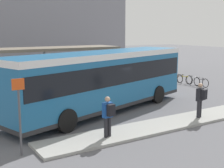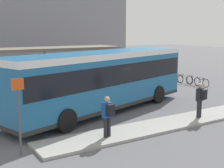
{
  "view_description": "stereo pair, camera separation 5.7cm",
  "coord_description": "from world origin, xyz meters",
  "px_view_note": "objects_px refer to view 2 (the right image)",
  "views": [
    {
      "loc": [
        -8.51,
        -14.49,
        4.45
      ],
      "look_at": [
        0.6,
        0.0,
        1.48
      ],
      "focal_mm": 50.0,
      "sensor_mm": 36.0,
      "label": 1
    },
    {
      "loc": [
        -8.46,
        -14.52,
        4.45
      ],
      "look_at": [
        0.6,
        0.0,
        1.48
      ],
      "focal_mm": 50.0,
      "sensor_mm": 36.0,
      "label": 2
    }
  ],
  "objects_px": {
    "bicycle_black": "(201,82)",
    "bicycle_white": "(193,81)",
    "bicycle_orange": "(177,78)",
    "pedestrian_waiting": "(108,114)",
    "bicycle_yellow": "(185,79)",
    "potted_planter_near_shelter": "(69,93)",
    "city_bus": "(103,77)",
    "pedestrian_companion": "(201,98)",
    "platform_sign": "(19,113)"
  },
  "relations": [
    {
      "from": "city_bus",
      "to": "bicycle_yellow",
      "type": "bearing_deg",
      "value": 4.61
    },
    {
      "from": "bicycle_black",
      "to": "potted_planter_near_shelter",
      "type": "xyz_separation_m",
      "value": [
        -11.19,
        0.59,
        0.24
      ]
    },
    {
      "from": "pedestrian_companion",
      "to": "bicycle_orange",
      "type": "distance_m",
      "value": 11.51
    },
    {
      "from": "bicycle_black",
      "to": "city_bus",
      "type": "bearing_deg",
      "value": 107.84
    },
    {
      "from": "pedestrian_waiting",
      "to": "platform_sign",
      "type": "xyz_separation_m",
      "value": [
        -3.49,
        0.29,
        0.47
      ]
    },
    {
      "from": "city_bus",
      "to": "pedestrian_companion",
      "type": "relative_size",
      "value": 7.03
    },
    {
      "from": "pedestrian_companion",
      "to": "bicycle_yellow",
      "type": "relative_size",
      "value": 1.0
    },
    {
      "from": "city_bus",
      "to": "pedestrian_waiting",
      "type": "distance_m",
      "value": 4.66
    },
    {
      "from": "bicycle_black",
      "to": "bicycle_yellow",
      "type": "xyz_separation_m",
      "value": [
        -0.1,
        1.75,
        0.01
      ]
    },
    {
      "from": "bicycle_yellow",
      "to": "platform_sign",
      "type": "height_order",
      "value": "platform_sign"
    },
    {
      "from": "bicycle_white",
      "to": "bicycle_orange",
      "type": "bearing_deg",
      "value": -165.4
    },
    {
      "from": "pedestrian_waiting",
      "to": "potted_planter_near_shelter",
      "type": "height_order",
      "value": "pedestrian_waiting"
    },
    {
      "from": "bicycle_white",
      "to": "bicycle_yellow",
      "type": "relative_size",
      "value": 0.98
    },
    {
      "from": "bicycle_white",
      "to": "bicycle_orange",
      "type": "height_order",
      "value": "bicycle_white"
    },
    {
      "from": "bicycle_white",
      "to": "bicycle_orange",
      "type": "relative_size",
      "value": 1.12
    },
    {
      "from": "city_bus",
      "to": "bicycle_orange",
      "type": "xyz_separation_m",
      "value": [
        10.32,
        5.06,
        -1.58
      ]
    },
    {
      "from": "pedestrian_companion",
      "to": "platform_sign",
      "type": "xyz_separation_m",
      "value": [
        -8.91,
        0.24,
        0.44
      ]
    },
    {
      "from": "pedestrian_waiting",
      "to": "bicycle_orange",
      "type": "relative_size",
      "value": 1.11
    },
    {
      "from": "bicycle_black",
      "to": "bicycle_white",
      "type": "distance_m",
      "value": 0.88
    },
    {
      "from": "bicycle_black",
      "to": "bicycle_white",
      "type": "height_order",
      "value": "bicycle_white"
    },
    {
      "from": "bicycle_white",
      "to": "potted_planter_near_shelter",
      "type": "distance_m",
      "value": 11.21
    },
    {
      "from": "pedestrian_waiting",
      "to": "bicycle_white",
      "type": "relative_size",
      "value": 0.99
    },
    {
      "from": "city_bus",
      "to": "bicycle_yellow",
      "type": "distance_m",
      "value": 11.31
    },
    {
      "from": "pedestrian_companion",
      "to": "bicycle_yellow",
      "type": "distance_m",
      "value": 10.87
    },
    {
      "from": "pedestrian_companion",
      "to": "platform_sign",
      "type": "relative_size",
      "value": 0.62
    },
    {
      "from": "bicycle_white",
      "to": "platform_sign",
      "type": "distance_m",
      "value": 17.65
    },
    {
      "from": "city_bus",
      "to": "bicycle_black",
      "type": "xyz_separation_m",
      "value": [
        10.49,
        2.43,
        -1.55
      ]
    },
    {
      "from": "pedestrian_companion",
      "to": "bicycle_black",
      "type": "height_order",
      "value": "pedestrian_companion"
    },
    {
      "from": "pedestrian_waiting",
      "to": "bicycle_orange",
      "type": "distance_m",
      "value": 15.46
    },
    {
      "from": "pedestrian_companion",
      "to": "potted_planter_near_shelter",
      "type": "distance_m",
      "value": 8.1
    },
    {
      "from": "bicycle_black",
      "to": "bicycle_orange",
      "type": "xyz_separation_m",
      "value": [
        -0.17,
        2.63,
        -0.03
      ]
    },
    {
      "from": "city_bus",
      "to": "bicycle_black",
      "type": "distance_m",
      "value": 10.88
    },
    {
      "from": "potted_planter_near_shelter",
      "to": "bicycle_white",
      "type": "bearing_deg",
      "value": 1.44
    },
    {
      "from": "bicycle_yellow",
      "to": "bicycle_orange",
      "type": "relative_size",
      "value": 1.14
    },
    {
      "from": "city_bus",
      "to": "potted_planter_near_shelter",
      "type": "bearing_deg",
      "value": 85.71
    },
    {
      "from": "pedestrian_waiting",
      "to": "bicycle_yellow",
      "type": "height_order",
      "value": "pedestrian_waiting"
    },
    {
      "from": "pedestrian_waiting",
      "to": "bicycle_yellow",
      "type": "distance_m",
      "value": 15.01
    },
    {
      "from": "city_bus",
      "to": "bicycle_white",
      "type": "bearing_deg",
      "value": 0.16
    },
    {
      "from": "bicycle_orange",
      "to": "bicycle_white",
      "type": "bearing_deg",
      "value": -177.01
    },
    {
      "from": "pedestrian_waiting",
      "to": "bicycle_black",
      "type": "bearing_deg",
      "value": -73.01
    },
    {
      "from": "city_bus",
      "to": "platform_sign",
      "type": "bearing_deg",
      "value": -163.47
    },
    {
      "from": "bicycle_yellow",
      "to": "potted_planter_near_shelter",
      "type": "height_order",
      "value": "potted_planter_near_shelter"
    },
    {
      "from": "pedestrian_waiting",
      "to": "platform_sign",
      "type": "bearing_deg",
      "value": 75.14
    },
    {
      "from": "platform_sign",
      "to": "bicycle_black",
      "type": "bearing_deg",
      "value": 21.03
    },
    {
      "from": "bicycle_black",
      "to": "potted_planter_near_shelter",
      "type": "relative_size",
      "value": 1.46
    },
    {
      "from": "bicycle_black",
      "to": "platform_sign",
      "type": "bearing_deg",
      "value": 115.84
    },
    {
      "from": "bicycle_orange",
      "to": "pedestrian_waiting",
      "type": "bearing_deg",
      "value": 123.22
    },
    {
      "from": "bicycle_yellow",
      "to": "potted_planter_near_shelter",
      "type": "distance_m",
      "value": 11.16
    },
    {
      "from": "pedestrian_waiting",
      "to": "pedestrian_companion",
      "type": "height_order",
      "value": "pedestrian_companion"
    },
    {
      "from": "bicycle_white",
      "to": "bicycle_orange",
      "type": "distance_m",
      "value": 1.77
    }
  ]
}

